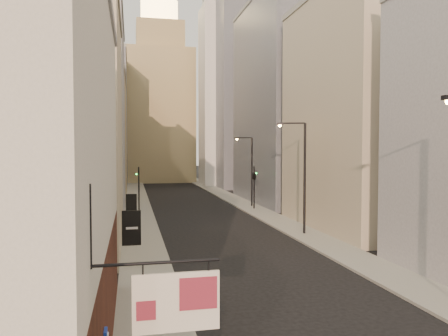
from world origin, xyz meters
The scene contains 16 objects.
sidewalk_left centered at (-6.50, 55.00, 0.07)m, with size 3.00×140.00×0.15m, color gray.
sidewalk_right centered at (6.50, 55.00, 0.07)m, with size 3.00×140.00×0.15m, color gray.
near_building_left centered at (-10.99, 9.00, 6.02)m, with size 8.30×23.04×12.30m.
left_bldg_beige centered at (-12.00, 26.00, 8.00)m, with size 8.00×12.00×16.00m, color #B5A88E.
left_bldg_grey centered at (-12.00, 42.00, 10.00)m, with size 8.00×16.00×20.00m, color gray.
left_bldg_tan centered at (-12.00, 60.00, 8.50)m, with size 8.00×18.00×17.00m, color tan.
left_bldg_wingrid centered at (-12.00, 80.00, 12.00)m, with size 8.00×20.00×24.00m, color gray.
right_bldg_beige centered at (12.00, 30.00, 10.00)m, with size 8.00×16.00×20.00m, color #B5A88E.
right_bldg_wingrid centered at (12.00, 50.00, 13.00)m, with size 8.00×20.00×26.00m, color gray.
highrise centered at (18.00, 78.00, 25.66)m, with size 21.00×23.00×51.20m.
clock_tower centered at (-1.00, 92.00, 17.63)m, with size 14.00×14.00×44.90m.
white_tower centered at (10.00, 78.00, 18.61)m, with size 8.00×8.00×41.50m.
streetlamp_mid centered at (6.19, 28.21, 5.21)m, with size 2.29×0.99×9.13m.
streetlamp_far centered at (6.69, 45.63, 4.80)m, with size 2.20×0.25×8.40m.
traffic_light_left centered at (-6.48, 44.47, 3.58)m, with size 0.56×0.45×5.00m.
traffic_light_right centered at (6.54, 43.33, 3.93)m, with size 0.76×0.76×5.00m.
Camera 1 is at (-7.29, -4.87, 6.95)m, focal length 35.00 mm.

